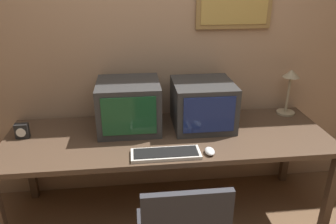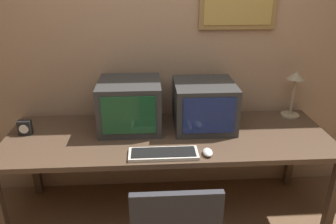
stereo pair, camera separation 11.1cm
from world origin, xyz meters
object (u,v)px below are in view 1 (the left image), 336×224
(monitor_right, at_px, (203,104))
(desk_lamp, at_px, (290,84))
(monitor_left, at_px, (129,106))
(mouse_near_keyboard, at_px, (210,151))
(desk_clock, at_px, (22,131))
(keyboard_main, at_px, (166,154))

(monitor_right, height_order, desk_lamp, desk_lamp)
(desk_lamp, bearing_deg, monitor_left, -174.41)
(monitor_right, bearing_deg, monitor_left, 178.39)
(mouse_near_keyboard, bearing_deg, monitor_left, 138.87)
(mouse_near_keyboard, distance_m, desk_clock, 1.32)
(monitor_right, relative_size, desk_clock, 4.09)
(mouse_near_keyboard, height_order, desk_clock, desk_clock)
(monitor_left, distance_m, desk_clock, 0.77)
(monitor_left, relative_size, desk_clock, 4.19)
(monitor_left, height_order, desk_lamp, desk_lamp)
(mouse_near_keyboard, distance_m, desk_lamp, 0.99)
(monitor_right, xyz_separation_m, keyboard_main, (-0.32, -0.42, -0.16))
(desk_lamp, bearing_deg, desk_clock, -174.26)
(monitor_right, height_order, keyboard_main, monitor_right)
(mouse_near_keyboard, relative_size, desk_lamp, 0.27)
(desk_lamp, bearing_deg, monitor_right, -169.16)
(keyboard_main, bearing_deg, mouse_near_keyboard, -1.91)
(mouse_near_keyboard, xyz_separation_m, desk_lamp, (0.78, 0.57, 0.24))
(keyboard_main, bearing_deg, desk_lamp, 27.88)
(monitor_left, bearing_deg, desk_lamp, 5.59)
(keyboard_main, height_order, mouse_near_keyboard, mouse_near_keyboard)
(keyboard_main, xyz_separation_m, desk_lamp, (1.06, 0.56, 0.24))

